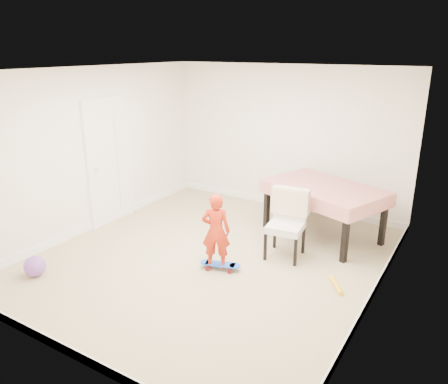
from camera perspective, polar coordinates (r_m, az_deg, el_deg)
The scene contains 17 objects.
ground at distance 6.34m, azimuth -1.74°, elevation -8.52°, with size 5.00×5.00×0.00m, color tan.
ceiling at distance 5.66m, azimuth -1.99°, elevation 15.47°, with size 4.50×5.00×0.04m, color white.
wall_back at distance 8.00m, azimuth 8.01°, elevation 6.92°, with size 4.50×0.04×2.60m, color white.
wall_front at distance 4.14m, azimuth -21.11°, elevation -5.17°, with size 4.50×0.04×2.60m, color white.
wall_left at distance 7.30m, azimuth -16.72°, elevation 5.21°, with size 0.04×5.00×2.60m, color white.
wall_right at distance 5.05m, azimuth 19.82°, elevation -0.84°, with size 0.04×5.00×2.60m, color white.
door at distance 7.55m, azimuth -14.82°, elevation 3.66°, with size 0.10×0.94×2.11m, color white.
baseboard_back at distance 8.34m, azimuth 7.67°, elevation -1.45°, with size 4.50×0.02×0.12m, color white.
baseboard_front at distance 4.75m, azimuth -19.41°, elevation -19.08°, with size 4.50×0.02×0.12m, color white.
baseboard_left at distance 7.67m, azimuth -15.93°, elevation -3.83°, with size 0.02×5.00×0.12m, color white.
baseboard_right at distance 5.56m, azimuth 18.51°, elevation -13.01°, with size 0.02×5.00×0.12m, color white.
dining_table at distance 7.04m, azimuth 12.75°, elevation -2.44°, with size 1.77×1.11×0.84m, color #B60B09, non-canonical shape.
dining_chair at distance 6.22m, azimuth 8.04°, elevation -4.28°, with size 0.53×0.61×0.98m, color white, non-canonical shape.
skateboard at distance 6.01m, azimuth -0.49°, elevation -9.68°, with size 0.56×0.20×0.08m, color blue, non-canonical shape.
child at distance 5.80m, azimuth -1.06°, elevation -5.46°, with size 0.38×0.25×1.04m, color red.
balloon at distance 6.31m, azimuth -23.48°, elevation -8.88°, with size 0.28×0.28×0.28m, color purple.
foam_toy at distance 5.77m, azimuth 14.44°, elevation -11.71°, with size 0.06×0.06×0.40m, color yellow.
Camera 1 is at (3.11, -4.72, 2.87)m, focal length 35.00 mm.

